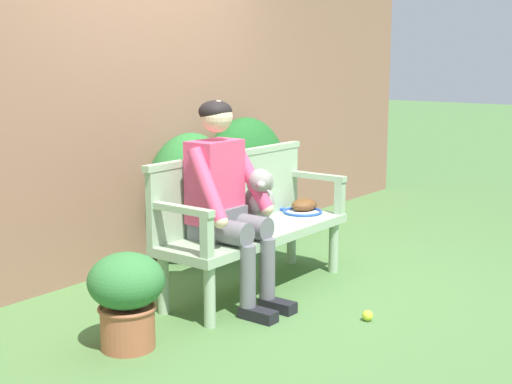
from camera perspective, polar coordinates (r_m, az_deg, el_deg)
name	(u,v)px	position (r m, az deg, el deg)	size (l,w,h in m)	color
ground_plane	(256,291)	(4.98, 0.00, -7.76)	(40.00, 40.00, 0.00)	#4C753D
brick_garden_fence	(125,97)	(5.56, -10.25, 7.34)	(8.00, 0.30, 2.53)	#936651
hedge_bush_mid_left	(245,180)	(6.14, -0.84, 0.93)	(0.87, 0.63, 1.07)	#1E5B23
hedge_bush_far_left	(192,196)	(5.68, -5.08, -0.32)	(0.76, 0.67, 0.99)	#286B2D
garden_bench	(256,237)	(4.87, 0.00, -3.58)	(1.55, 0.50, 0.43)	#9EB793
bench_backrest	(231,188)	(4.94, -2.01, 0.33)	(1.59, 0.06, 0.50)	#9EB793
bench_armrest_left_end	(191,221)	(4.21, -5.13, -2.27)	(0.06, 0.50, 0.28)	#9EB793
bench_armrest_right_end	(326,185)	(5.36, 5.51, 0.54)	(0.06, 0.50, 0.28)	#9EB793
person_seated	(225,196)	(4.53, -2.46, -0.33)	(0.56, 0.65, 1.30)	black
dog_on_bench	(259,199)	(4.75, 0.24, -0.54)	(0.39, 0.36, 0.43)	gray
tennis_racket	(299,211)	(5.36, 3.40, -1.52)	(0.35, 0.58, 0.03)	blue
baseball_glove	(304,205)	(5.41, 3.82, -1.01)	(0.22, 0.17, 0.09)	brown
tennis_ball	(368,316)	(4.48, 8.76, -9.57)	(0.07, 0.07, 0.07)	#CCDB33
potted_plant	(127,294)	(4.01, -10.13, -7.92)	(0.42, 0.42, 0.53)	#A85B3D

